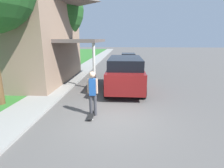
{
  "coord_description": "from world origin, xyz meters",
  "views": [
    {
      "loc": [
        0.51,
        -6.2,
        2.99
      ],
      "look_at": [
        -0.04,
        1.85,
        0.9
      ],
      "focal_mm": 28.0,
      "sensor_mm": 36.0,
      "label": 1
    }
  ],
  "objects_px": {
    "car_down_street": "(128,59)",
    "skateboard": "(91,115)",
    "lawn_tree_far": "(53,9)",
    "suv_parked": "(125,73)",
    "skateboarder": "(93,91)"
  },
  "relations": [
    {
      "from": "car_down_street",
      "to": "skateboard",
      "type": "distance_m",
      "value": 15.18
    },
    {
      "from": "lawn_tree_far",
      "to": "car_down_street",
      "type": "height_order",
      "value": "lawn_tree_far"
    },
    {
      "from": "car_down_street",
      "to": "suv_parked",
      "type": "bearing_deg",
      "value": -92.2
    },
    {
      "from": "suv_parked",
      "to": "car_down_street",
      "type": "relative_size",
      "value": 1.01
    },
    {
      "from": "skateboarder",
      "to": "suv_parked",
      "type": "bearing_deg",
      "value": 70.5
    },
    {
      "from": "car_down_street",
      "to": "skateboarder",
      "type": "height_order",
      "value": "skateboarder"
    },
    {
      "from": "lawn_tree_far",
      "to": "skateboarder",
      "type": "relative_size",
      "value": 4.26
    },
    {
      "from": "suv_parked",
      "to": "skateboarder",
      "type": "height_order",
      "value": "suv_parked"
    },
    {
      "from": "car_down_street",
      "to": "skateboard",
      "type": "relative_size",
      "value": 5.26
    },
    {
      "from": "lawn_tree_far",
      "to": "skateboard",
      "type": "relative_size",
      "value": 9.21
    },
    {
      "from": "lawn_tree_far",
      "to": "skateboard",
      "type": "height_order",
      "value": "lawn_tree_far"
    },
    {
      "from": "suv_parked",
      "to": "skateboarder",
      "type": "distance_m",
      "value": 3.82
    },
    {
      "from": "suv_parked",
      "to": "car_down_street",
      "type": "bearing_deg",
      "value": 87.8
    },
    {
      "from": "lawn_tree_far",
      "to": "car_down_street",
      "type": "distance_m",
      "value": 10.38
    },
    {
      "from": "suv_parked",
      "to": "skateboarder",
      "type": "relative_size",
      "value": 2.46
    }
  ]
}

